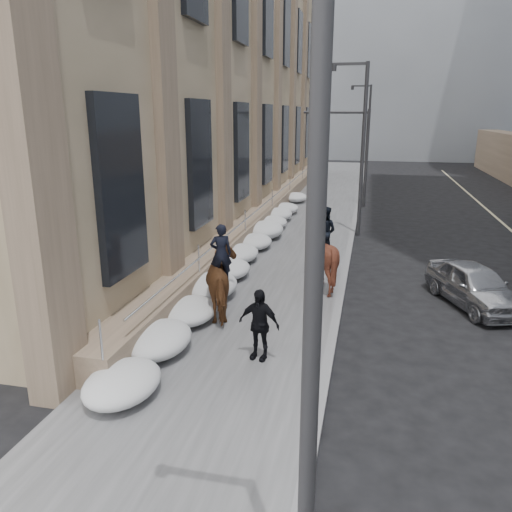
{
  "coord_description": "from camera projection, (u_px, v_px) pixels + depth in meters",
  "views": [
    {
      "loc": [
        3.35,
        -10.32,
        5.8
      ],
      "look_at": [
        0.17,
        3.52,
        1.7
      ],
      "focal_mm": 35.0,
      "sensor_mm": 36.0,
      "label": 1
    }
  ],
  "objects": [
    {
      "name": "streetlight_mid",
      "position": [
        360.0,
        139.0,
        23.24
      ],
      "size": [
        1.71,
        0.24,
        8.0
      ],
      "color": "#2D2D30",
      "rests_on": "ground"
    },
    {
      "name": "streetlight_far",
      "position": [
        367.0,
        127.0,
        41.97
      ],
      "size": [
        1.71,
        0.24,
        8.0
      ],
      "color": "#2D2D30",
      "rests_on": "ground"
    },
    {
      "name": "ground",
      "position": [
        216.0,
        363.0,
        11.99
      ],
      "size": [
        140.0,
        140.0,
        0.0
      ],
      "primitive_type": "plane",
      "color": "black",
      "rests_on": "ground"
    },
    {
      "name": "streetlight_near",
      "position": [
        297.0,
        252.0,
        4.51
      ],
      "size": [
        1.71,
        0.24,
        8.0
      ],
      "color": "#2D2D30",
      "rests_on": "ground"
    },
    {
      "name": "snow_bank",
      "position": [
        243.0,
        252.0,
        19.76
      ],
      "size": [
        1.7,
        18.1,
        0.76
      ],
      "color": "silver",
      "rests_on": "sidewalk"
    },
    {
      "name": "traffic_signal",
      "position": [
        352.0,
        142.0,
        31.03
      ],
      "size": [
        4.1,
        0.22,
        6.0
      ],
      "color": "#2D2D30",
      "rests_on": "ground"
    },
    {
      "name": "car_silver",
      "position": [
        474.0,
        285.0,
        15.38
      ],
      "size": [
        2.91,
        4.23,
        1.34
      ],
      "primitive_type": "imported",
      "rotation": [
        0.0,
        0.0,
        0.38
      ],
      "color": "#97989E",
      "rests_on": "ground"
    },
    {
      "name": "mounted_horse_right",
      "position": [
        322.0,
        253.0,
        16.65
      ],
      "size": [
        2.18,
        2.32,
        2.72
      ],
      "rotation": [
        0.0,
        0.0,
        2.86
      ],
      "color": "#3E1C11",
      "rests_on": "sidewalk"
    },
    {
      "name": "limestone_building",
      "position": [
        229.0,
        58.0,
        29.35
      ],
      "size": [
        6.1,
        44.0,
        18.0
      ],
      "color": "#847556",
      "rests_on": "ground"
    },
    {
      "name": "sidewalk",
      "position": [
        286.0,
        252.0,
        21.34
      ],
      "size": [
        5.0,
        80.0,
        0.12
      ],
      "primitive_type": "cube",
      "color": "#4A4A4C",
      "rests_on": "ground"
    },
    {
      "name": "pedestrian",
      "position": [
        259.0,
        324.0,
        11.75
      ],
      "size": [
        1.09,
        0.63,
        1.75
      ],
      "primitive_type": "imported",
      "rotation": [
        0.0,
        0.0,
        -0.2
      ],
      "color": "black",
      "rests_on": "sidewalk"
    },
    {
      "name": "curb",
      "position": [
        348.0,
        255.0,
        20.77
      ],
      "size": [
        0.24,
        80.0,
        0.12
      ],
      "primitive_type": "cube",
      "color": "slate",
      "rests_on": "ground"
    },
    {
      "name": "bg_building_far",
      "position": [
        316.0,
        84.0,
        77.93
      ],
      "size": [
        24.0,
        12.0,
        20.0
      ],
      "primitive_type": "cube",
      "color": "gray",
      "rests_on": "ground"
    },
    {
      "name": "bg_building_mid",
      "position": [
        385.0,
        45.0,
        63.43
      ],
      "size": [
        30.0,
        12.0,
        28.0
      ],
      "primitive_type": "cube",
      "color": "slate",
      "rests_on": "ground"
    },
    {
      "name": "mounted_horse_left",
      "position": [
        225.0,
        280.0,
        14.31
      ],
      "size": [
        1.91,
        2.54,
        2.64
      ],
      "rotation": [
        0.0,
        0.0,
        3.56
      ],
      "color": "#482915",
      "rests_on": "sidewalk"
    }
  ]
}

